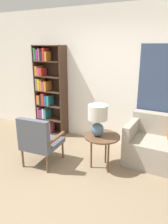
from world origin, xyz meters
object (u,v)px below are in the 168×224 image
bookshelf (48,93)px  side_table (102,139)px  armchair (39,139)px  table_lamp (98,117)px

bookshelf → side_table: bookshelf is taller
armchair → side_table: (0.95, 0.44, 0.04)m
table_lamp → armchair: bearing=-155.4°
side_table → table_lamp: (-0.07, -0.03, 0.37)m
bookshelf → table_lamp: (1.66, -0.91, -0.05)m
bookshelf → table_lamp: bookshelf is taller
bookshelf → armchair: bookshelf is taller
bookshelf → side_table: 1.98m
armchair → table_lamp: table_lamp is taller
bookshelf → side_table: bearing=-26.9°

